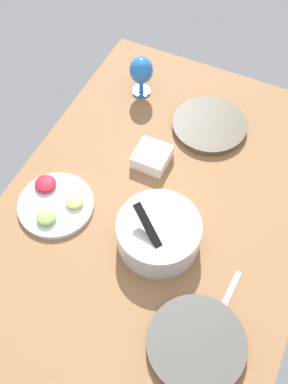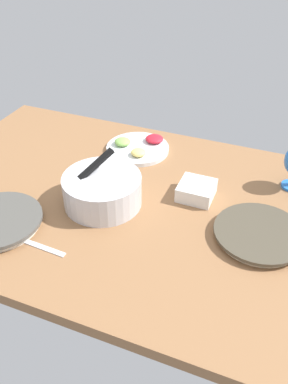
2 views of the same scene
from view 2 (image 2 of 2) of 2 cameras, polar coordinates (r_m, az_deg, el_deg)
ground_plane at (r=147.63cm, az=-2.37°, el=-1.56°), size 160.00×104.00×4.00cm
dinner_plate_left at (r=134.91cm, az=15.60°, el=-5.61°), size 28.66×28.66×2.72cm
mixing_bowl at (r=141.79cm, az=-5.78°, el=0.38°), size 26.96×26.96×17.68cm
fruit_platter at (r=173.32cm, az=-0.82°, el=6.16°), size 26.05×26.05×4.58cm
square_bowl_white at (r=146.73cm, az=7.25°, el=0.31°), size 12.17×12.17×5.40cm
fork_by_right_plate at (r=131.64cm, az=-14.15°, el=-7.23°), size 18.07×2.82×0.60cm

